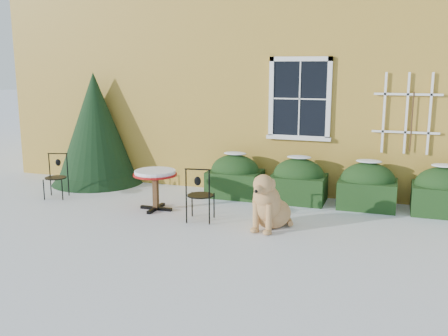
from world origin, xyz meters
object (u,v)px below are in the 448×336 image
at_px(evergreen_shrub, 96,139).
at_px(bistro_table, 155,177).
at_px(patio_chair_far, 56,176).
at_px(dog, 269,206).
at_px(patio_chair_near, 200,194).

distance_m(evergreen_shrub, bistro_table, 2.79).
height_order(patio_chair_far, dog, dog).
bearing_deg(patio_chair_far, dog, -24.32).
relative_size(evergreen_shrub, patio_chair_far, 2.81).
bearing_deg(dog, patio_chair_far, -176.82).
bearing_deg(patio_chair_near, dog, 170.03).
distance_m(evergreen_shrub, patio_chair_near, 3.86).
bearing_deg(bistro_table, dog, -10.07).
relative_size(bistro_table, dog, 0.77).
distance_m(patio_chair_near, dog, 1.21).
distance_m(patio_chair_near, patio_chair_far, 3.36).
height_order(patio_chair_near, dog, same).
distance_m(bistro_table, patio_chair_far, 2.31).
height_order(bistro_table, patio_chair_far, patio_chair_far).
bearing_deg(patio_chair_far, evergreen_shrub, 71.26).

